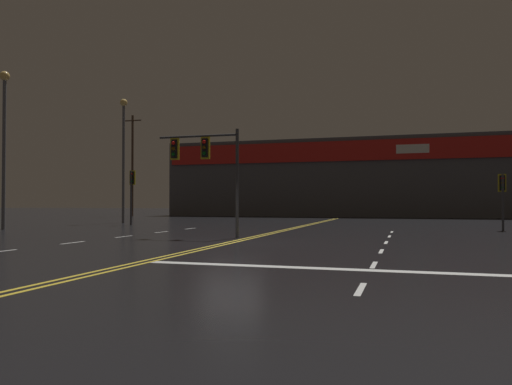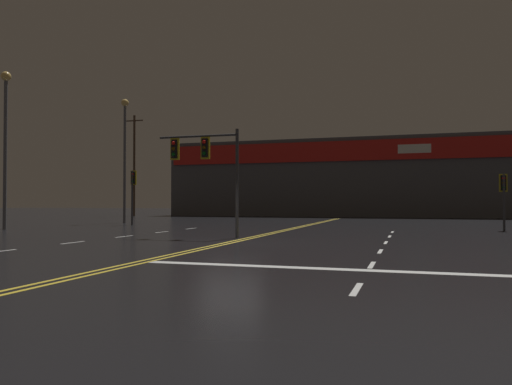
{
  "view_description": "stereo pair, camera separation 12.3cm",
  "coord_description": "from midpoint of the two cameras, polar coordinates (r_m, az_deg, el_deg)",
  "views": [
    {
      "loc": [
        6.58,
        -18.09,
        1.55
      ],
      "look_at": [
        0.0,
        3.46,
        2.0
      ],
      "focal_mm": 35.0,
      "sensor_mm": 36.0,
      "label": 1
    },
    {
      "loc": [
        6.7,
        -18.06,
        1.55
      ],
      "look_at": [
        0.0,
        3.46,
        2.0
      ],
      "focal_mm": 35.0,
      "sensor_mm": 36.0,
      "label": 2
    }
  ],
  "objects": [
    {
      "name": "ground_plane",
      "position": [
        19.32,
        -3.19,
        -5.75
      ],
      "size": [
        200.0,
        200.0,
        0.0
      ],
      "primitive_type": "plane",
      "color": "black"
    },
    {
      "name": "traffic_signal_median",
      "position": [
        22.42,
        -6.2,
        4.13
      ],
      "size": [
        3.82,
        0.36,
        4.77
      ],
      "color": "#38383D",
      "rests_on": "ground"
    },
    {
      "name": "streetlight_far_right",
      "position": [
        32.33,
        -26.93,
        6.62
      ],
      "size": [
        0.56,
        0.56,
        9.12
      ],
      "color": "#59595E",
      "rests_on": "ground"
    },
    {
      "name": "streetlight_near_right",
      "position": [
        39.27,
        -14.99,
        5.42
      ],
      "size": [
        0.56,
        0.56,
        9.41
      ],
      "color": "#59595E",
      "rests_on": "ground"
    },
    {
      "name": "utility_pole_row",
      "position": [
        50.72,
        8.86,
        4.14
      ],
      "size": [
        46.29,
        0.26,
        12.48
      ],
      "color": "#4C3828",
      "rests_on": "ground"
    },
    {
      "name": "traffic_signal_corner_northeast",
      "position": [
        30.72,
        26.23,
        0.35
      ],
      "size": [
        0.42,
        0.36,
        3.13
      ],
      "color": "#38383D",
      "rests_on": "ground"
    },
    {
      "name": "building_backdrop",
      "position": [
        58.16,
        10.41,
        1.53
      ],
      "size": [
        40.28,
        10.23,
        8.44
      ],
      "color": "#4C4C51",
      "rests_on": "ground"
    },
    {
      "name": "traffic_signal_corner_northwest",
      "position": [
        35.27,
        -14.1,
        0.85
      ],
      "size": [
        0.42,
        0.36,
        3.75
      ],
      "color": "#38383D",
      "rests_on": "ground"
    },
    {
      "name": "road_markings",
      "position": [
        17.63,
        -0.98,
        -6.18
      ],
      "size": [
        17.11,
        60.0,
        0.01
      ],
      "color": "gold",
      "rests_on": "ground"
    }
  ]
}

